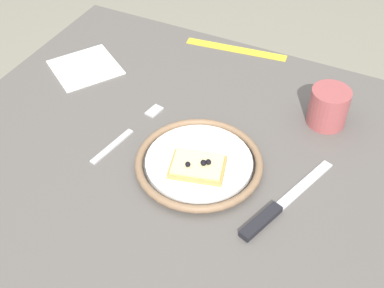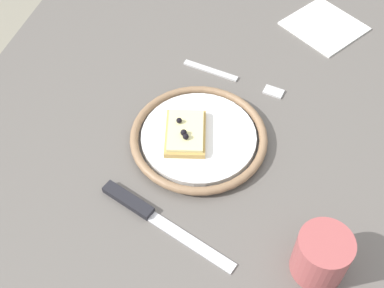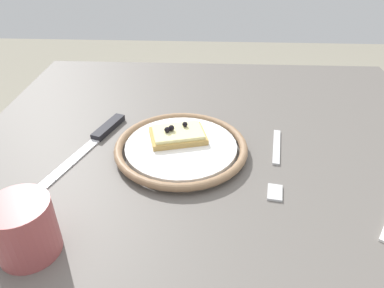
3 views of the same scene
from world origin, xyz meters
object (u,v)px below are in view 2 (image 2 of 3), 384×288
pizza_slice_near (185,133)px  cup (321,255)px  knife (145,211)px  fork (234,78)px  dining_table (202,147)px  napkin (324,26)px  plate (199,137)px

pizza_slice_near → cup: bearing=55.9°
knife → cup: size_ratio=3.01×
fork → cup: bearing=31.0°
pizza_slice_near → cup: 0.30m
dining_table → napkin: napkin is taller
napkin → pizza_slice_near: bearing=-26.8°
knife → cup: bearing=86.6°
dining_table → cup: (0.23, 0.23, 0.13)m
napkin → plate: bearing=-24.6°
dining_table → pizza_slice_near: (0.07, -0.01, 0.12)m
knife → pizza_slice_near: bearing=172.5°
dining_table → knife: size_ratio=3.87×
pizza_slice_near → knife: bearing=-7.5°
pizza_slice_near → knife: (0.15, -0.02, -0.02)m
dining_table → fork: fork is taller
fork → napkin: 0.25m
plate → pizza_slice_near: bearing=-70.7°
dining_table → knife: 0.24m
dining_table → napkin: size_ratio=6.51×
fork → knife: bearing=-11.1°
pizza_slice_near → plate: bearing=109.3°
pizza_slice_near → fork: pizza_slice_near is taller
dining_table → fork: size_ratio=4.49×
fork → plate: bearing=-7.8°
plate → pizza_slice_near: (0.01, -0.02, 0.01)m
dining_table → knife: knife is taller
pizza_slice_near → cup: (0.17, 0.25, 0.01)m
pizza_slice_near → fork: size_ratio=0.55×
dining_table → cup: size_ratio=11.64×
cup → plate: bearing=-127.7°
pizza_slice_near → napkin: bearing=153.2°
pizza_slice_near → fork: bearing=165.7°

